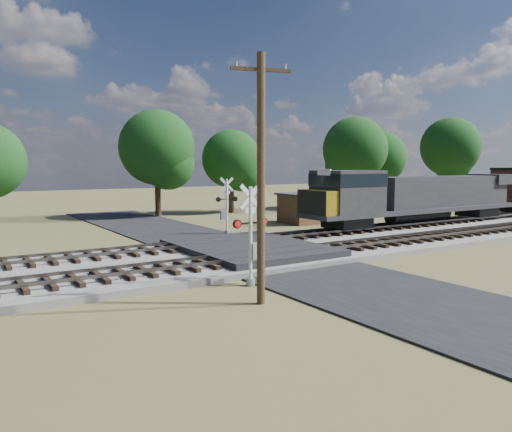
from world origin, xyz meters
TOP-DOWN VIEW (x-y plane):
  - ground at (0.00, 0.00)m, footprint 160.00×160.00m
  - ballast_bed at (10.00, 0.50)m, footprint 140.00×10.00m
  - road at (0.00, 0.00)m, footprint 7.00×60.00m
  - crossing_panel at (0.00, 0.50)m, footprint 7.00×9.00m
  - track_near at (3.12, -2.00)m, footprint 140.00×2.60m
  - track_far at (3.12, 3.00)m, footprint 140.00×2.60m
  - crossing_signal_near at (-3.60, -5.49)m, footprint 1.74×0.38m
  - crossing_signal_far at (3.02, 8.51)m, footprint 1.67×0.40m
  - utility_pole at (-4.83, -8.02)m, footprint 2.14×0.72m
  - equipment_shed at (12.22, 10.98)m, footprint 4.00×4.00m
  - treeline at (13.05, 20.54)m, footprint 81.01×11.09m

SIDE VIEW (x-z plane):
  - ground at x=0.00m, z-range 0.00..0.00m
  - road at x=0.00m, z-range 0.00..0.08m
  - ballast_bed at x=10.00m, z-range 0.00..0.30m
  - crossing_panel at x=0.00m, z-range 0.01..0.62m
  - track_near at x=3.12m, z-range 0.25..0.58m
  - track_far at x=3.12m, z-range 0.25..0.58m
  - equipment_shed at x=12.22m, z-range 0.02..2.61m
  - crossing_signal_far at x=3.02m, z-range -0.35..3.81m
  - crossing_signal_near at x=-3.60m, z-range -0.36..3.94m
  - utility_pole at x=-4.83m, z-range 0.27..9.24m
  - treeline at x=13.05m, z-range 0.66..12.11m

